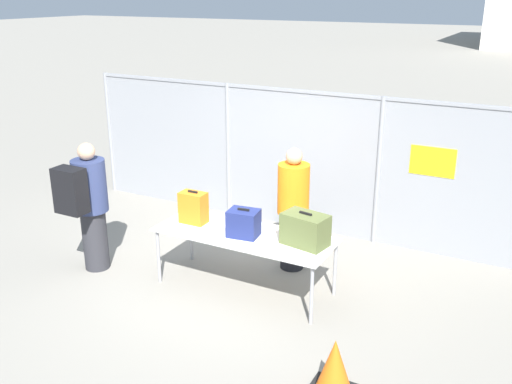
# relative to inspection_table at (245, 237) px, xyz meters

# --- Properties ---
(ground_plane) EXTENTS (120.00, 120.00, 0.00)m
(ground_plane) POSITION_rel_inspection_table_xyz_m (-0.23, -0.03, -0.69)
(ground_plane) COLOR gray
(fence_section) EXTENTS (7.43, 0.07, 2.14)m
(fence_section) POSITION_rel_inspection_table_xyz_m (-0.22, 2.10, 0.43)
(fence_section) COLOR gray
(fence_section) RESTS_ON ground_plane
(inspection_table) EXTENTS (2.18, 0.84, 0.74)m
(inspection_table) POSITION_rel_inspection_table_xyz_m (0.00, 0.00, 0.00)
(inspection_table) COLOR silver
(inspection_table) RESTS_ON ground_plane
(suitcase_orange) EXTENTS (0.33, 0.21, 0.42)m
(suitcase_orange) POSITION_rel_inspection_table_xyz_m (-0.73, 0.01, 0.24)
(suitcase_orange) COLOR orange
(suitcase_orange) RESTS_ON inspection_table
(suitcase_navy) EXTENTS (0.39, 0.32, 0.35)m
(suitcase_navy) POSITION_rel_inspection_table_xyz_m (0.02, -0.06, 0.21)
(suitcase_navy) COLOR navy
(suitcase_navy) RESTS_ON inspection_table
(suitcase_olive) EXTENTS (0.56, 0.40, 0.40)m
(suitcase_olive) POSITION_rel_inspection_table_xyz_m (0.76, 0.05, 0.23)
(suitcase_olive) COLOR #566033
(suitcase_olive) RESTS_ON inspection_table
(traveler_hooded) EXTENTS (0.42, 0.66, 1.71)m
(traveler_hooded) POSITION_rel_inspection_table_xyz_m (-2.01, -0.49, 0.25)
(traveler_hooded) COLOR #2D2D33
(traveler_hooded) RESTS_ON ground_plane
(security_worker_near) EXTENTS (0.41, 0.41, 1.64)m
(security_worker_near) POSITION_rel_inspection_table_xyz_m (0.28, 0.79, 0.16)
(security_worker_near) COLOR black
(security_worker_near) RESTS_ON ground_plane
(utility_trailer) EXTENTS (3.55, 2.18, 0.65)m
(utility_trailer) POSITION_rel_inspection_table_xyz_m (1.73, 4.64, -0.31)
(utility_trailer) COLOR silver
(utility_trailer) RESTS_ON ground_plane
(traffic_cone) EXTENTS (0.48, 0.48, 0.60)m
(traffic_cone) POSITION_rel_inspection_table_xyz_m (1.68, -1.38, -0.41)
(traffic_cone) COLOR black
(traffic_cone) RESTS_ON ground_plane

